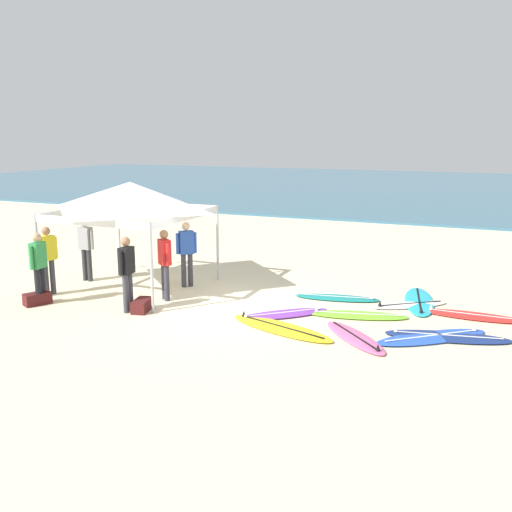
# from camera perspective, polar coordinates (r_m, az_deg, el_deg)

# --- Properties ---
(ground_plane) EXTENTS (80.00, 80.00, 0.00)m
(ground_plane) POSITION_cam_1_polar(r_m,az_deg,el_deg) (13.36, -2.26, -5.11)
(ground_plane) COLOR beige
(sea) EXTENTS (80.00, 36.00, 0.10)m
(sea) POSITION_cam_1_polar(r_m,az_deg,el_deg) (44.03, 15.90, 6.53)
(sea) COLOR #386B84
(sea) RESTS_ON ground
(canopy_tent) EXTENTS (3.35, 3.35, 2.75)m
(canopy_tent) POSITION_cam_1_polar(r_m,az_deg,el_deg) (14.90, -12.31, 5.80)
(canopy_tent) COLOR #B7B7BC
(canopy_tent) RESTS_ON ground
(surfboard_blue) EXTENTS (2.27, 2.10, 0.19)m
(surfboard_blue) POSITION_cam_1_polar(r_m,az_deg,el_deg) (11.88, 17.02, -7.68)
(surfboard_blue) COLOR blue
(surfboard_blue) RESTS_ON ground
(surfboard_cyan) EXTENTS (1.09, 2.53, 0.19)m
(surfboard_cyan) POSITION_cam_1_polar(r_m,az_deg,el_deg) (14.25, 15.83, -4.32)
(surfboard_cyan) COLOR #23B2CC
(surfboard_cyan) RESTS_ON ground
(surfboard_pink) EXTENTS (1.80, 1.86, 0.19)m
(surfboard_pink) POSITION_cam_1_polar(r_m,az_deg,el_deg) (11.53, 9.76, -7.93)
(surfboard_pink) COLOR pink
(surfboard_pink) RESTS_ON ground
(surfboard_purple) EXTENTS (1.96, 1.85, 0.19)m
(surfboard_purple) POSITION_cam_1_polar(r_m,az_deg,el_deg) (12.79, 2.70, -5.74)
(surfboard_purple) COLOR purple
(surfboard_purple) RESTS_ON ground
(surfboard_teal) EXTENTS (2.10, 0.89, 0.19)m
(surfboard_teal) POSITION_cam_1_polar(r_m,az_deg,el_deg) (14.14, 8.08, -4.11)
(surfboard_teal) COLOR #19847F
(surfboard_teal) RESTS_ON ground
(surfboard_lime) EXTENTS (2.26, 1.09, 0.19)m
(surfboard_lime) POSITION_cam_1_polar(r_m,az_deg,el_deg) (12.89, 9.98, -5.77)
(surfboard_lime) COLOR #7AD12D
(surfboard_lime) RESTS_ON ground
(surfboard_red) EXTENTS (2.21, 0.62, 0.19)m
(surfboard_red) POSITION_cam_1_polar(r_m,az_deg,el_deg) (13.51, 20.69, -5.55)
(surfboard_red) COLOR red
(surfboard_red) RESTS_ON ground
(surfboard_navy) EXTENTS (2.49, 1.09, 0.19)m
(surfboard_navy) POSITION_cam_1_polar(r_m,az_deg,el_deg) (12.00, 18.40, -7.58)
(surfboard_navy) COLOR navy
(surfboard_navy) RESTS_ON ground
(surfboard_white) EXTENTS (1.79, 1.54, 0.19)m
(surfboard_white) POSITION_cam_1_polar(r_m,az_deg,el_deg) (13.90, 14.94, -4.68)
(surfboard_white) COLOR white
(surfboard_white) RESTS_ON ground
(surfboard_yellow) EXTENTS (2.62, 1.45, 0.19)m
(surfboard_yellow) POSITION_cam_1_polar(r_m,az_deg,el_deg) (11.90, 2.46, -7.12)
(surfboard_yellow) COLOR yellow
(surfboard_yellow) RESTS_ON ground
(person_yellow) EXTENTS (0.32, 0.53, 1.71)m
(person_yellow) POSITION_cam_1_polar(r_m,az_deg,el_deg) (15.08, -19.92, 0.03)
(person_yellow) COLOR #383842
(person_yellow) RESTS_ON ground
(person_red) EXTENTS (0.45, 0.40, 1.71)m
(person_red) POSITION_cam_1_polar(r_m,az_deg,el_deg) (13.88, -9.02, -0.38)
(person_red) COLOR #383842
(person_red) RESTS_ON ground
(person_green) EXTENTS (0.25, 0.55, 1.71)m
(person_green) POSITION_cam_1_polar(r_m,az_deg,el_deg) (14.28, -20.72, -0.68)
(person_green) COLOR black
(person_green) RESTS_ON ground
(person_black) EXTENTS (0.24, 0.55, 1.71)m
(person_black) POSITION_cam_1_polar(r_m,az_deg,el_deg) (13.13, -12.66, -1.24)
(person_black) COLOR #383842
(person_black) RESTS_ON ground
(person_grey) EXTENTS (0.55, 0.25, 1.71)m
(person_grey) POSITION_cam_1_polar(r_m,az_deg,el_deg) (16.18, -16.48, 1.04)
(person_grey) COLOR #2D2D33
(person_grey) RESTS_ON ground
(person_blue) EXTENTS (0.42, 0.41, 1.71)m
(person_blue) POSITION_cam_1_polar(r_m,az_deg,el_deg) (15.02, -6.89, 0.63)
(person_blue) COLOR #383842
(person_blue) RESTS_ON ground
(gear_bag_near_tent) EXTENTS (0.55, 0.68, 0.28)m
(gear_bag_near_tent) POSITION_cam_1_polar(r_m,az_deg,el_deg) (14.49, -20.82, -3.97)
(gear_bag_near_tent) COLOR #4C1919
(gear_bag_near_tent) RESTS_ON ground
(gear_bag_by_pole) EXTENTS (0.45, 0.66, 0.28)m
(gear_bag_by_pole) POSITION_cam_1_polar(r_m,az_deg,el_deg) (13.29, -11.22, -4.81)
(gear_bag_by_pole) COLOR #4C1919
(gear_bag_by_pole) RESTS_ON ground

